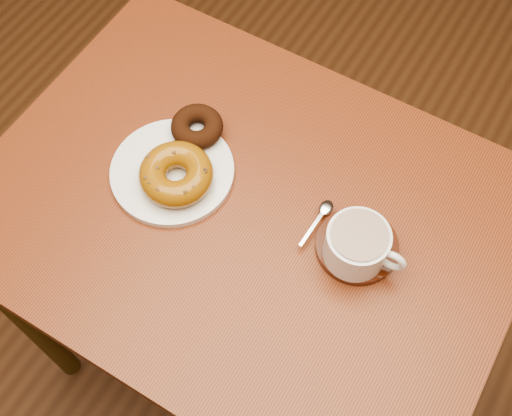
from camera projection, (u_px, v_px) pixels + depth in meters
The scene contains 8 objects.
ground at pixel (177, 350), 1.79m from camera, with size 6.00×6.00×0.00m, color brown.
cafe_table at pixel (247, 243), 1.18m from camera, with size 0.89×0.67×0.83m.
donut_plate at pixel (172, 171), 1.08m from camera, with size 0.21×0.21×0.01m, color white.
donut_cinnamon at pixel (197, 127), 1.10m from camera, with size 0.09×0.09×0.03m, color black.
donut_caramel at pixel (176, 174), 1.05m from camera, with size 0.16×0.16×0.05m.
saucer at pixel (357, 246), 1.02m from camera, with size 0.13×0.13×0.01m, color #3D1508.
coffee_cup at pixel (358, 245), 0.97m from camera, with size 0.13×0.10×0.07m.
teaspoon at pixel (323, 212), 1.04m from camera, with size 0.02×0.10×0.01m.
Camera 1 is at (0.45, -0.32, 1.76)m, focal length 45.00 mm.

